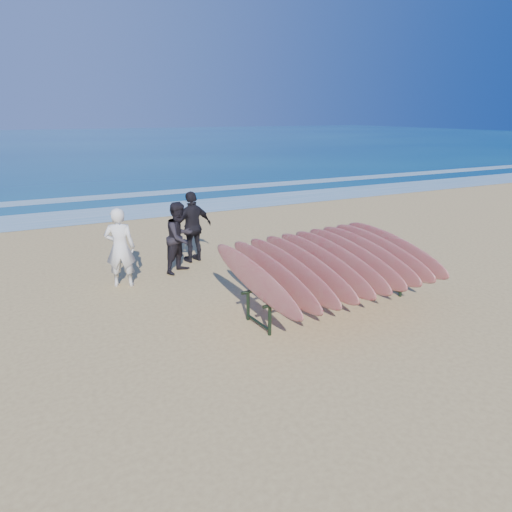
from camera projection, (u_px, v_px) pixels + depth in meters
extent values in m
plane|color=tan|center=(277.00, 324.00, 7.46)|extent=(120.00, 120.00, 0.00)
plane|color=navy|center=(57.00, 142.00, 54.56)|extent=(160.00, 160.00, 0.00)
plane|color=white|center=(141.00, 211.00, 16.03)|extent=(160.00, 160.00, 0.00)
plane|color=white|center=(122.00, 196.00, 19.02)|extent=(160.00, 160.00, 0.00)
cylinder|color=black|center=(270.00, 320.00, 7.04)|extent=(0.06, 0.06, 0.50)
cylinder|color=black|center=(401.00, 284.00, 8.53)|extent=(0.06, 0.06, 0.50)
cylinder|color=black|center=(248.00, 306.00, 7.56)|extent=(0.06, 0.06, 0.50)
cylinder|color=black|center=(376.00, 274.00, 9.06)|extent=(0.06, 0.06, 0.50)
cylinder|color=black|center=(343.00, 287.00, 7.71)|extent=(3.19, 0.38, 0.06)
cylinder|color=black|center=(318.00, 276.00, 8.23)|extent=(3.19, 0.38, 0.06)
cylinder|color=black|center=(259.00, 323.00, 7.35)|extent=(0.11, 0.65, 0.04)
cylinder|color=black|center=(387.00, 287.00, 8.84)|extent=(0.11, 0.65, 0.04)
ellipsoid|color=maroon|center=(255.00, 278.00, 7.08)|extent=(0.33, 2.57, 0.91)
ellipsoid|color=maroon|center=(273.00, 274.00, 7.26)|extent=(0.33, 2.57, 0.91)
ellipsoid|color=maroon|center=(291.00, 271.00, 7.43)|extent=(0.33, 2.57, 0.91)
ellipsoid|color=maroon|center=(307.00, 267.00, 7.60)|extent=(0.33, 2.57, 0.91)
ellipsoid|color=maroon|center=(323.00, 264.00, 7.78)|extent=(0.33, 2.57, 0.91)
ellipsoid|color=maroon|center=(339.00, 260.00, 7.95)|extent=(0.33, 2.57, 0.91)
ellipsoid|color=maroon|center=(353.00, 257.00, 8.13)|extent=(0.33, 2.57, 0.91)
ellipsoid|color=maroon|center=(367.00, 254.00, 8.30)|extent=(0.33, 2.57, 0.91)
ellipsoid|color=maroon|center=(381.00, 251.00, 8.47)|extent=(0.33, 2.57, 0.91)
ellipsoid|color=maroon|center=(393.00, 248.00, 8.65)|extent=(0.33, 2.57, 0.91)
imported|color=silver|center=(120.00, 248.00, 8.90)|extent=(0.67, 0.55, 1.59)
imported|color=black|center=(180.00, 237.00, 9.73)|extent=(0.94, 0.90, 1.54)
imported|color=black|center=(193.00, 227.00, 10.43)|extent=(1.02, 0.61, 1.63)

